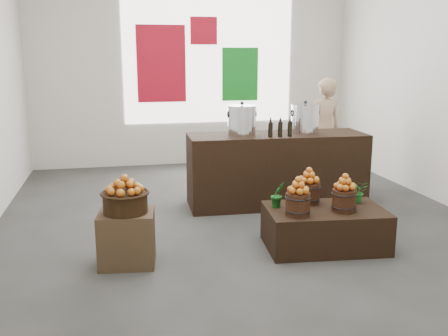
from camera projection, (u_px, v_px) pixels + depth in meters
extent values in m
plane|color=#3E3D3B|center=(237.00, 218.00, 6.43)|extent=(7.00, 7.00, 0.00)
cube|color=beige|center=(193.00, 58.00, 9.32)|extent=(6.00, 0.04, 4.00)
cube|color=white|center=(209.00, 58.00, 9.36)|extent=(3.20, 0.02, 2.40)
cube|color=#AA0D1F|center=(161.00, 64.00, 9.19)|extent=(0.90, 0.04, 1.40)
cube|color=#12791E|center=(240.00, 74.00, 9.54)|extent=(0.70, 0.04, 1.00)
cube|color=#AA0D1F|center=(204.00, 31.00, 9.22)|extent=(0.50, 0.04, 0.50)
cube|color=brown|center=(127.00, 238.00, 4.97)|extent=(0.59, 0.51, 0.54)
cylinder|color=black|center=(125.00, 203.00, 4.89)|extent=(0.43, 0.43, 0.20)
cube|color=black|center=(325.00, 228.00, 5.43)|extent=(1.33, 0.90, 0.44)
cylinder|color=#3E2010|center=(298.00, 204.00, 5.14)|extent=(0.25, 0.25, 0.23)
cylinder|color=#3E2010|center=(344.00, 200.00, 5.28)|extent=(0.25, 0.25, 0.23)
cylinder|color=#3E2010|center=(308.00, 193.00, 5.56)|extent=(0.25, 0.25, 0.23)
imported|color=#125517|center=(358.00, 192.00, 5.58)|extent=(0.26, 0.24, 0.25)
imported|color=#125517|center=(278.00, 194.00, 5.41)|extent=(0.19, 0.17, 0.28)
cube|color=black|center=(276.00, 169.00, 6.96)|extent=(2.47, 0.87, 1.00)
cylinder|color=silver|center=(242.00, 121.00, 6.72)|extent=(0.38, 0.38, 0.38)
cylinder|color=silver|center=(305.00, 120.00, 6.87)|extent=(0.38, 0.38, 0.38)
imported|color=tan|center=(323.00, 130.00, 8.19)|extent=(0.66, 0.47, 1.70)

